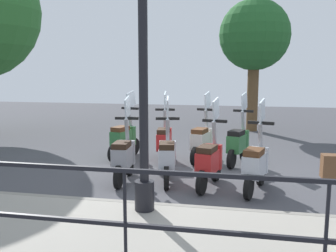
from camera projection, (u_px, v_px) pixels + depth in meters
ground_plane at (191, 173)px, 7.35m from camera, size 28.00×28.00×0.00m
promenade_walkway at (154, 242)px, 4.28m from camera, size 2.20×20.00×0.15m
fence_railing at (125, 204)px, 3.14m from camera, size 0.04×16.03×1.07m
lamp_post_near at (143, 80)px, 4.80m from camera, size 0.26×0.90×3.96m
tree_distant at (255, 36)px, 12.01m from camera, size 2.28×2.28×4.26m
scooter_near_0 at (256, 164)px, 6.18m from camera, size 1.21×0.53×1.54m
scooter_near_1 at (209, 160)px, 6.42m from camera, size 1.22×0.50×1.54m
scooter_near_2 at (167, 156)px, 6.71m from camera, size 1.23×0.47×1.54m
scooter_near_3 at (124, 156)px, 6.75m from camera, size 1.23×0.44×1.54m
scooter_far_0 at (238, 142)px, 7.99m from camera, size 1.20×0.55×1.54m
scooter_far_1 at (202, 140)px, 8.25m from camera, size 1.21×0.51×1.54m
scooter_far_2 at (164, 140)px, 8.24m from camera, size 1.23×0.44×1.54m
scooter_far_3 at (124, 138)px, 8.53m from camera, size 1.21×0.53×1.54m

